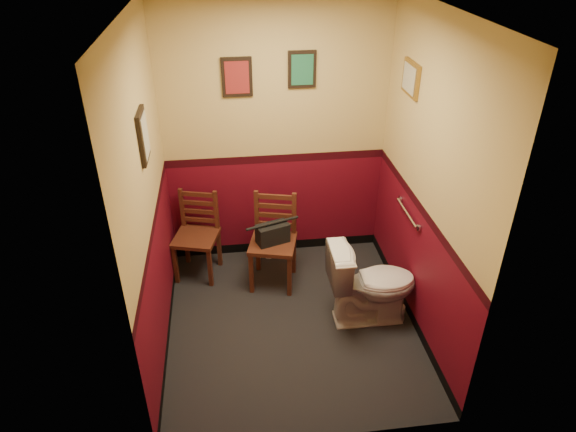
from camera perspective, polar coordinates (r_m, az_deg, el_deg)
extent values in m
cube|color=black|center=(4.81, 0.39, -11.82)|extent=(2.20, 2.40, 0.00)
cube|color=silver|center=(3.57, 0.55, 21.85)|extent=(2.20, 2.40, 0.00)
cube|color=#580917|center=(5.09, -1.38, 8.86)|extent=(2.20, 0.00, 2.70)
cube|color=#580917|center=(3.03, 3.53, -8.34)|extent=(2.20, 0.00, 2.70)
cube|color=#580917|center=(4.03, -15.23, 1.43)|extent=(0.00, 2.40, 2.70)
cube|color=#580917|center=(4.29, 15.20, 3.27)|extent=(0.00, 2.40, 2.70)
cylinder|color=silver|center=(4.67, 13.08, 0.33)|extent=(0.03, 0.50, 0.03)
cylinder|color=silver|center=(4.48, 14.33, -1.27)|extent=(0.02, 0.06, 0.06)
cylinder|color=silver|center=(4.88, 12.37, 1.83)|extent=(0.02, 0.06, 0.06)
cube|color=black|center=(4.86, -5.70, 15.11)|extent=(0.28, 0.03, 0.36)
cube|color=maroon|center=(4.85, -5.69, 15.06)|extent=(0.22, 0.01, 0.30)
cube|color=black|center=(4.90, 1.57, 15.98)|extent=(0.26, 0.03, 0.34)
cube|color=#206645|center=(4.89, 1.60, 15.93)|extent=(0.20, 0.01, 0.28)
cube|color=black|center=(3.91, -15.81, 8.55)|extent=(0.03, 0.30, 0.38)
cube|color=tan|center=(3.91, -15.57, 8.57)|extent=(0.01, 0.24, 0.31)
cube|color=olive|center=(4.55, 13.51, 14.64)|extent=(0.03, 0.34, 0.28)
cube|color=tan|center=(4.54, 13.30, 14.64)|extent=(0.01, 0.28, 0.22)
imported|color=white|center=(4.68, 9.27, -7.45)|extent=(0.80, 0.45, 0.78)
cylinder|color=silver|center=(4.96, 12.19, -10.27)|extent=(0.11, 0.11, 0.11)
cylinder|color=silver|center=(4.84, 12.43, -8.62)|extent=(0.01, 0.01, 0.31)
cube|color=#4B2216|center=(5.21, -10.20, -2.37)|extent=(0.51, 0.51, 0.04)
cube|color=#4B2216|center=(5.26, -12.39, -5.27)|extent=(0.05, 0.05, 0.44)
cube|color=#4B2216|center=(5.53, -11.20, -3.14)|extent=(0.05, 0.05, 0.44)
cube|color=#4B2216|center=(5.15, -8.66, -5.67)|extent=(0.05, 0.05, 0.44)
cube|color=#4B2216|center=(5.43, -7.66, -3.47)|extent=(0.05, 0.05, 0.44)
cube|color=#4B2216|center=(5.30, -11.67, 0.86)|extent=(0.05, 0.04, 0.44)
cube|color=#4B2216|center=(5.20, -7.98, 0.59)|extent=(0.05, 0.04, 0.44)
cube|color=#4B2216|center=(5.31, -9.72, -0.42)|extent=(0.33, 0.11, 0.04)
cube|color=#4B2216|center=(5.26, -9.82, 0.49)|extent=(0.33, 0.11, 0.04)
cube|color=#4B2216|center=(5.21, -9.91, 1.43)|extent=(0.33, 0.11, 0.04)
cube|color=#4B2216|center=(5.16, -10.01, 2.38)|extent=(0.33, 0.11, 0.04)
cube|color=#4B2216|center=(5.00, -1.70, -3.07)|extent=(0.53, 0.53, 0.04)
cube|color=#4B2216|center=(5.02, -4.09, -6.31)|extent=(0.05, 0.05, 0.47)
cube|color=#4B2216|center=(5.31, -3.35, -3.90)|extent=(0.05, 0.05, 0.47)
cube|color=#4B2216|center=(4.97, 0.16, -6.65)|extent=(0.05, 0.05, 0.47)
cube|color=#4B2216|center=(5.27, 0.65, -4.19)|extent=(0.05, 0.05, 0.47)
cube|color=#4B2216|center=(5.07, -3.50, 0.46)|extent=(0.05, 0.05, 0.47)
cube|color=#4B2216|center=(5.02, 0.69, 0.20)|extent=(0.05, 0.05, 0.47)
cube|color=#4B2216|center=(5.11, -1.40, -0.92)|extent=(0.35, 0.11, 0.05)
cube|color=#4B2216|center=(5.05, -1.41, 0.08)|extent=(0.35, 0.11, 0.05)
cube|color=#4B2216|center=(5.00, -1.43, 1.10)|extent=(0.35, 0.11, 0.05)
cube|color=#4B2216|center=(4.95, -1.44, 2.14)|extent=(0.35, 0.11, 0.05)
cube|color=black|center=(4.94, -1.72, -1.95)|extent=(0.34, 0.24, 0.19)
cylinder|color=black|center=(4.88, -1.74, -0.81)|extent=(0.26, 0.11, 0.03)
cylinder|color=silver|center=(5.61, -2.14, -4.13)|extent=(0.10, 0.10, 0.09)
cylinder|color=silver|center=(5.62, -1.04, -4.05)|extent=(0.10, 0.10, 0.09)
cylinder|color=silver|center=(5.55, -1.59, -3.38)|extent=(0.10, 0.10, 0.09)
cylinder|color=silver|center=(5.49, -1.59, -2.71)|extent=(0.10, 0.10, 0.09)
cylinder|color=silver|center=(5.46, -1.63, -1.78)|extent=(0.10, 0.10, 0.09)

